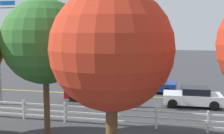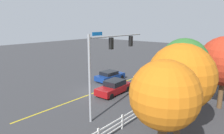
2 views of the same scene
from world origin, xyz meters
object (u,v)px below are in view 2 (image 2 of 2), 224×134
Objects in this scene: car_0 at (110,76)px; car_1 at (147,76)px; car_2 at (114,87)px; tree_5 at (181,77)px; tree_3 at (184,62)px; tree_2 at (164,96)px.

car_1 is (-3.30, 3.96, -0.02)m from car_0.
car_2 reaches higher than car_0.
car_2 is at bearing -115.03° from tree_5.
tree_5 is (7.93, 12.91, 3.78)m from car_0.
car_2 is 10.78m from tree_5.
tree_3 is 1.00× the size of tree_5.
car_1 is at bearing -147.65° from tree_2.
car_0 is at bearing -109.01° from tree_3.
car_1 is at bearing -141.43° from tree_5.
tree_2 is at bearing 12.72° from tree_5.
tree_5 reaches higher than car_2.
tree_3 reaches higher than tree_5.
tree_5 reaches higher than car_1.
tree_5 is at bearing -118.74° from car_0.
car_0 is 12.92m from tree_3.
tree_2 is 0.96× the size of tree_5.
car_0 is 0.66× the size of tree_5.
tree_3 reaches higher than car_0.
car_2 is at bearing -130.82° from tree_2.
tree_2 is at bearing 46.83° from car_2.
car_0 reaches higher than car_1.
tree_2 is 0.95× the size of tree_3.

